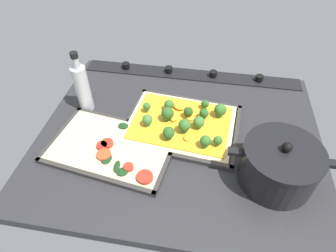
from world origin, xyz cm
name	(u,v)px	position (x,y,z in cm)	size (l,w,h in cm)	color
ground_plane	(179,137)	(0.00, 0.00, -1.50)	(83.93, 69.01, 3.00)	#28282B
stove_control_panel	(191,74)	(0.00, -31.01, 0.54)	(80.57, 7.00, 2.60)	black
baking_tray_front	(182,126)	(-0.40, -3.05, 0.37)	(36.62, 29.59, 1.30)	#33302D
broccoli_pizza	(183,122)	(-0.75, -2.89, 2.09)	(33.99, 26.97, 5.99)	beige
baking_tray_back	(112,147)	(18.44, 9.04, 0.37)	(38.06, 27.83, 1.30)	#33302D
veggie_pizza_back	(112,147)	(18.03, 9.59, 1.06)	(35.33, 25.10, 1.90)	#C8BA8D
cooking_pot	(279,165)	(-26.51, 12.16, 5.72)	(26.13, 19.31, 13.73)	black
oil_bottle	(82,87)	(31.75, -6.70, 8.46)	(4.52, 4.52, 20.62)	#B7BCC6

